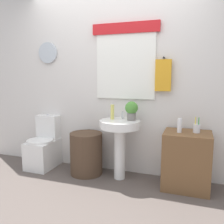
# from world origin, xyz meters

# --- Properties ---
(ground_plane) EXTENTS (8.00, 8.00, 0.00)m
(ground_plane) POSITION_xyz_m (0.00, 0.00, 0.00)
(ground_plane) COLOR #564C47
(back_wall) EXTENTS (4.40, 0.18, 2.60)m
(back_wall) POSITION_xyz_m (0.00, 1.15, 1.31)
(back_wall) COLOR silver
(back_wall) RESTS_ON ground_plane
(toilet) EXTENTS (0.38, 0.51, 0.78)m
(toilet) POSITION_xyz_m (-1.04, 0.89, 0.30)
(toilet) COLOR white
(toilet) RESTS_ON ground_plane
(laundry_hamper) EXTENTS (0.45, 0.45, 0.58)m
(laundry_hamper) POSITION_xyz_m (-0.32, 0.85, 0.29)
(laundry_hamper) COLOR #4C3828
(laundry_hamper) RESTS_ON ground_plane
(pedestal_sink) EXTENTS (0.53, 0.53, 0.79)m
(pedestal_sink) POSITION_xyz_m (0.17, 0.85, 0.60)
(pedestal_sink) COLOR white
(pedestal_sink) RESTS_ON ground_plane
(faucet) EXTENTS (0.03, 0.03, 0.10)m
(faucet) POSITION_xyz_m (0.17, 0.97, 0.84)
(faucet) COLOR silver
(faucet) RESTS_ON pedestal_sink
(wooden_cabinet) EXTENTS (0.55, 0.44, 0.70)m
(wooden_cabinet) POSITION_xyz_m (1.02, 0.85, 0.35)
(wooden_cabinet) COLOR brown
(wooden_cabinet) RESTS_ON ground_plane
(soap_bottle) EXTENTS (0.05, 0.05, 0.20)m
(soap_bottle) POSITION_xyz_m (0.05, 0.90, 0.89)
(soap_bottle) COLOR #DBD166
(soap_bottle) RESTS_ON pedestal_sink
(potted_plant) EXTENTS (0.17, 0.17, 0.25)m
(potted_plant) POSITION_xyz_m (0.31, 0.91, 0.93)
(potted_plant) COLOR slate
(potted_plant) RESTS_ON pedestal_sink
(lotion_bottle) EXTENTS (0.05, 0.05, 0.17)m
(lotion_bottle) POSITION_xyz_m (0.92, 0.81, 0.78)
(lotion_bottle) COLOR white
(lotion_bottle) RESTS_ON wooden_cabinet
(toothbrush_cup) EXTENTS (0.08, 0.08, 0.19)m
(toothbrush_cup) POSITION_xyz_m (1.12, 0.87, 0.75)
(toothbrush_cup) COLOR silver
(toothbrush_cup) RESTS_ON wooden_cabinet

